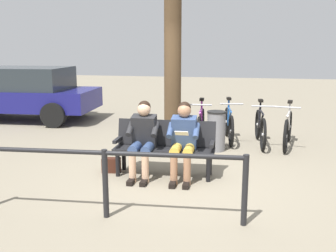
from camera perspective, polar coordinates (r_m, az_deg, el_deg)
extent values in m
plane|color=gray|center=(6.02, 1.30, -8.06)|extent=(40.00, 40.00, 0.00)
cube|color=black|center=(6.12, -0.58, -3.54)|extent=(1.61, 0.49, 0.05)
cube|color=black|center=(6.24, -0.27, -1.01)|extent=(1.60, 0.19, 0.42)
cube|color=black|center=(5.99, 6.58, -2.61)|extent=(0.07, 0.40, 0.05)
cube|color=black|center=(6.26, -7.44, -2.00)|extent=(0.07, 0.40, 0.05)
cylinder|color=black|center=(5.93, 6.01, -6.37)|extent=(0.07, 0.07, 0.40)
cylinder|color=black|center=(6.19, -7.47, -5.63)|extent=(0.07, 0.07, 0.40)
cylinder|color=black|center=(6.26, 6.23, -5.41)|extent=(0.07, 0.07, 0.40)
cylinder|color=black|center=(6.50, -6.57, -4.75)|extent=(0.07, 0.07, 0.40)
cube|color=#334772|center=(6.02, 2.43, -1.02)|extent=(0.39, 0.32, 0.55)
sphere|color=#A87554|center=(5.93, 2.44, 2.28)|extent=(0.21, 0.21, 0.21)
sphere|color=black|center=(5.95, 2.48, 2.68)|extent=(0.20, 0.20, 0.20)
cylinder|color=gold|center=(5.87, 3.13, -3.58)|extent=(0.16, 0.40, 0.15)
cylinder|color=#A87554|center=(5.75, 2.85, -6.64)|extent=(0.11, 0.11, 0.45)
cube|color=black|center=(5.72, 2.70, -8.76)|extent=(0.10, 0.22, 0.07)
cylinder|color=#334772|center=(5.87, 4.22, -0.75)|extent=(0.10, 0.31, 0.23)
cylinder|color=gold|center=(5.89, 1.19, -3.49)|extent=(0.16, 0.40, 0.15)
cylinder|color=#A87554|center=(5.78, 0.87, -6.54)|extent=(0.11, 0.11, 0.45)
cube|color=black|center=(5.75, 0.71, -8.65)|extent=(0.10, 0.22, 0.07)
cylinder|color=#334772|center=(5.92, 0.37, -0.61)|extent=(0.10, 0.31, 0.23)
cube|color=silver|center=(5.71, 2.04, -1.09)|extent=(0.20, 0.13, 0.09)
cube|color=#262628|center=(6.13, -3.50, -0.78)|extent=(0.39, 0.32, 0.55)
sphere|color=#D8A884|center=(6.05, -3.59, 2.46)|extent=(0.21, 0.21, 0.21)
sphere|color=black|center=(6.07, -3.53, 2.84)|extent=(0.20, 0.20, 0.20)
cylinder|color=#334772|center=(5.97, -2.99, -3.29)|extent=(0.16, 0.40, 0.15)
cylinder|color=#D8A884|center=(5.86, -3.40, -6.29)|extent=(0.11, 0.11, 0.45)
cube|color=black|center=(5.83, -3.61, -8.37)|extent=(0.10, 0.22, 0.07)
cylinder|color=#262628|center=(5.96, -1.91, -0.52)|extent=(0.10, 0.31, 0.23)
cylinder|color=#334772|center=(6.02, -4.85, -3.20)|extent=(0.16, 0.40, 0.15)
cylinder|color=#D8A884|center=(5.91, -5.30, -6.17)|extent=(0.11, 0.11, 0.45)
cube|color=black|center=(5.88, -5.52, -8.23)|extent=(0.10, 0.22, 0.07)
cylinder|color=#262628|center=(6.06, -5.61, -0.38)|extent=(0.10, 0.31, 0.23)
cube|color=#3F1E14|center=(6.42, -8.42, -5.77)|extent=(0.32, 0.19, 0.24)
cylinder|color=#4C3823|center=(7.41, 0.70, 10.76)|extent=(0.33, 0.33, 3.82)
cylinder|color=slate|center=(7.65, 7.17, -0.85)|extent=(0.36, 0.36, 0.76)
cylinder|color=black|center=(7.57, 7.24, 2.07)|extent=(0.38, 0.38, 0.03)
torus|color=black|center=(7.78, 17.08, -1.45)|extent=(0.16, 0.66, 0.66)
cylinder|color=silver|center=(7.78, 17.08, -1.45)|extent=(0.06, 0.07, 0.06)
torus|color=black|center=(8.78, 17.58, -0.01)|extent=(0.16, 0.66, 0.66)
cylinder|color=silver|center=(8.78, 17.58, -0.01)|extent=(0.06, 0.07, 0.06)
cylinder|color=silver|center=(8.21, 17.51, 1.90)|extent=(0.14, 0.63, 0.04)
cylinder|color=silver|center=(8.17, 17.38, 0.43)|extent=(0.13, 0.60, 0.43)
cylinder|color=silver|center=(8.40, 17.56, 1.56)|extent=(0.04, 0.04, 0.55)
cube|color=black|center=(8.36, 17.68, 3.45)|extent=(0.12, 0.23, 0.05)
cylinder|color=#B2B2B7|center=(7.78, 17.38, 2.66)|extent=(0.48, 0.11, 0.03)
torus|color=black|center=(7.79, 13.94, -1.25)|extent=(0.12, 0.66, 0.66)
cylinder|color=silver|center=(7.79, 13.94, -1.25)|extent=(0.05, 0.06, 0.06)
torus|color=black|center=(8.78, 13.18, 0.24)|extent=(0.12, 0.66, 0.66)
cylinder|color=silver|center=(8.78, 13.18, 0.24)|extent=(0.05, 0.06, 0.06)
cylinder|color=black|center=(8.22, 13.66, 2.13)|extent=(0.09, 0.63, 0.04)
cylinder|color=black|center=(8.17, 13.66, 0.65)|extent=(0.09, 0.60, 0.43)
cylinder|color=black|center=(8.41, 13.50, 1.80)|extent=(0.04, 0.04, 0.55)
cube|color=black|center=(8.37, 13.59, 3.69)|extent=(0.11, 0.23, 0.05)
cylinder|color=#B2B2B7|center=(7.79, 14.05, 2.86)|extent=(0.48, 0.07, 0.03)
torus|color=black|center=(7.97, 9.36, -0.77)|extent=(0.16, 0.66, 0.66)
cylinder|color=silver|center=(7.97, 9.36, -0.77)|extent=(0.06, 0.07, 0.06)
torus|color=black|center=(8.96, 8.72, 0.65)|extent=(0.16, 0.66, 0.66)
cylinder|color=silver|center=(8.96, 8.72, 0.65)|extent=(0.06, 0.07, 0.06)
cylinder|color=#1E519E|center=(8.40, 9.10, 2.52)|extent=(0.13, 0.63, 0.04)
cylinder|color=#1E519E|center=(8.35, 9.11, 1.08)|extent=(0.13, 0.60, 0.43)
cylinder|color=#1E519E|center=(8.59, 8.97, 2.19)|extent=(0.04, 0.04, 0.55)
cube|color=black|center=(8.55, 9.03, 4.04)|extent=(0.12, 0.23, 0.05)
cylinder|color=#B2B2B7|center=(7.97, 9.42, 3.25)|extent=(0.48, 0.10, 0.03)
torus|color=black|center=(7.77, 4.63, -0.97)|extent=(0.10, 0.66, 0.66)
cylinder|color=silver|center=(7.77, 4.63, -0.97)|extent=(0.05, 0.06, 0.06)
torus|color=black|center=(8.77, 5.11, 0.49)|extent=(0.10, 0.66, 0.66)
cylinder|color=silver|center=(8.77, 5.11, 0.49)|extent=(0.05, 0.06, 0.06)
cylinder|color=#8C268C|center=(8.20, 4.93, 2.40)|extent=(0.08, 0.63, 0.04)
cylinder|color=#8C268C|center=(8.16, 4.87, 0.93)|extent=(0.07, 0.60, 0.43)
cylinder|color=#8C268C|center=(8.40, 5.00, 2.07)|extent=(0.04, 0.04, 0.55)
cube|color=black|center=(8.35, 5.04, 3.96)|extent=(0.10, 0.22, 0.05)
cylinder|color=#B2B2B7|center=(7.77, 4.75, 3.15)|extent=(0.48, 0.06, 0.03)
cylinder|color=black|center=(4.54, 11.34, -9.36)|extent=(0.07, 0.07, 0.85)
cylinder|color=black|center=(4.71, -9.28, -8.47)|extent=(0.07, 0.07, 0.85)
cylinder|color=black|center=(4.59, -9.43, -3.96)|extent=(3.28, 0.32, 0.06)
cube|color=navy|center=(11.55, -21.07, 3.81)|extent=(4.32, 2.10, 0.55)
cube|color=#262D33|center=(11.39, -20.40, 6.68)|extent=(2.42, 1.82, 0.60)
cylinder|color=black|center=(10.18, -16.64, 1.56)|extent=(0.65, 0.27, 0.64)
cylinder|color=black|center=(11.82, -13.06, 3.12)|extent=(0.65, 0.27, 0.64)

